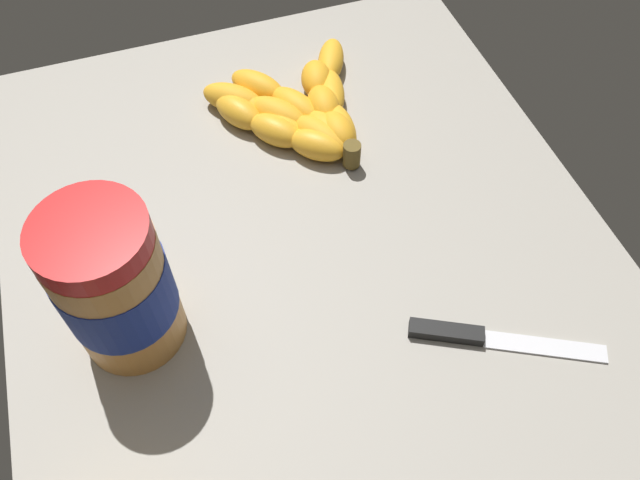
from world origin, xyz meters
TOP-DOWN VIEW (x-y plane):
  - ground_plane at (0.00, 0.00)cm, footprint 70.17×61.44cm
  - banana_bunch at (14.98, -4.35)cm, footprint 21.10×20.51cm
  - peanut_butter_jar at (-6.37, 18.65)cm, footprint 9.70×9.70cm
  - butter_knife at (-18.12, -12.46)cm, footprint 9.83×17.19cm

SIDE VIEW (x-z plane):
  - ground_plane at x=0.00cm, z-range -3.73..0.00cm
  - butter_knife at x=-18.12cm, z-range -0.13..1.07cm
  - banana_bunch at x=14.98cm, z-range -0.18..3.54cm
  - peanut_butter_jar at x=-6.37cm, z-range -0.12..16.28cm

